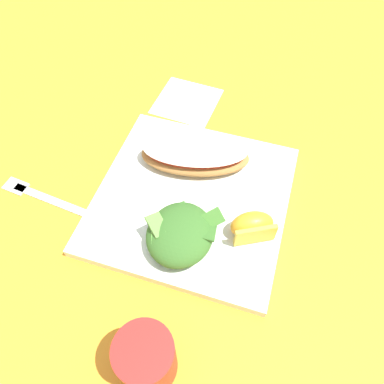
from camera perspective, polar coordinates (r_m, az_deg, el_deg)
name	(u,v)px	position (r m, az deg, el deg)	size (l,w,h in m)	color
ground	(192,202)	(0.56, 0.00, -1.51)	(3.00, 3.00, 0.00)	orange
white_plate	(192,199)	(0.56, 0.00, -1.06)	(0.28, 0.28, 0.02)	white
cheesy_pizza_bread	(195,154)	(0.58, 0.49, 5.93)	(0.12, 0.18, 0.04)	#A87038
green_salad_pile	(180,234)	(0.49, -1.88, -6.52)	(0.10, 0.10, 0.05)	#336023
orange_wedge_front	(252,226)	(0.51, 9.35, -5.24)	(0.06, 0.07, 0.04)	orange
paper_napkin	(187,101)	(0.71, -0.81, 13.94)	(0.11, 0.11, 0.00)	white
metal_fork	(47,198)	(0.61, -21.61, -0.90)	(0.04, 0.19, 0.01)	silver
drinking_red_cup	(147,359)	(0.44, -7.05, -24.32)	(0.06, 0.06, 0.09)	red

